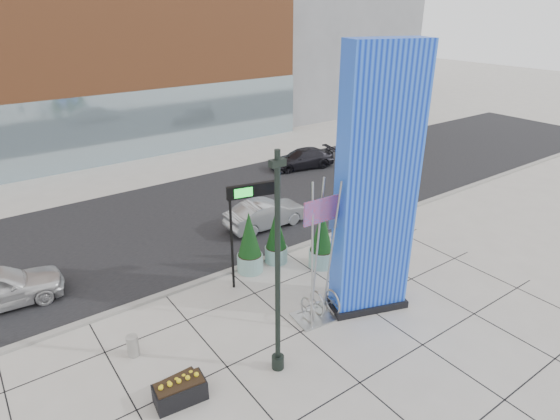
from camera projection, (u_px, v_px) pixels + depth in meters
ground at (262, 328)px, 16.90m from camera, size 160.00×160.00×0.00m
street_asphalt at (155, 229)px, 24.32m from camera, size 80.00×12.00×0.02m
curb_edge at (209, 278)px, 19.85m from camera, size 80.00×0.30×0.12m
tower_podium at (73, 79)px, 35.24m from camera, size 34.00×10.00×11.00m
tower_glass_front at (98, 131)px, 32.90m from camera, size 34.00×0.60×5.00m
building_grey_parking at (296, 20)px, 50.86m from camera, size 20.00×18.00×18.00m
blue_pylon at (376, 192)px, 16.28m from camera, size 3.21×2.19×9.80m
lamp_post at (278, 289)px, 13.87m from camera, size 0.46×0.40×7.28m
public_art_sculpture at (326, 282)px, 17.10m from camera, size 2.53×1.49×5.44m
concrete_bollard at (133, 346)px, 15.46m from camera, size 0.39×0.39×0.76m
overhead_street_sign at (247, 198)px, 18.20m from camera, size 2.07×0.64×4.43m
round_planter_east at (322, 240)px, 20.41m from camera, size 1.10×1.10×2.75m
round_planter_mid at (276, 237)px, 20.79m from camera, size 1.03×1.03×2.56m
round_planter_west at (249, 244)px, 20.00m from camera, size 1.12×1.12×2.80m
box_planter_north at (177, 388)px, 13.83m from camera, size 1.34×0.70×0.72m
box_planter_south at (180, 391)px, 13.68m from camera, size 1.57×0.91×0.82m
car_silver_mid at (266, 214)px, 24.28m from camera, size 4.41×1.58×1.45m
car_dark_east at (302, 159)px, 33.02m from camera, size 4.90×2.82×1.34m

